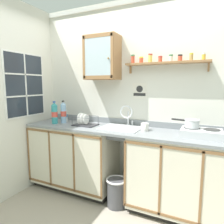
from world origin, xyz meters
TOP-DOWN VIEW (x-y plane):
  - floor at (0.00, 0.00)m, footprint 5.75×5.75m
  - back_wall at (0.00, 0.73)m, footprint 3.35×0.07m
  - lower_cabinet_run at (-0.75, 0.42)m, footprint 1.23×0.58m
  - lower_cabinet_run_right at (0.76, 0.42)m, footprint 1.22×0.58m
  - countertop at (0.00, 0.41)m, footprint 2.71×0.60m
  - backsplash at (0.00, 0.69)m, footprint 2.71×0.02m
  - sink at (-0.02, 0.46)m, footprint 0.51×0.45m
  - hot_plate_stove at (0.92, 0.41)m, footprint 0.41×0.29m
  - saucepan at (0.82, 0.43)m, footprint 0.30×0.16m
  - bottle_water_blue_0 at (-0.93, 0.42)m, footprint 0.08×0.08m
  - bottle_opaque_white_1 at (-0.98, 0.53)m, footprint 0.07×0.07m
  - bottle_detergent_teal_2 at (-1.01, 0.32)m, footprint 0.09×0.09m
  - dish_rack at (-0.56, 0.41)m, footprint 0.31×0.23m
  - mug at (0.28, 0.46)m, footprint 0.10×0.13m
  - wall_cabinet at (-0.36, 0.57)m, footprint 0.46×0.29m
  - spice_shelf at (0.46, 0.63)m, footprint 1.01×0.14m
  - warning_sign at (0.13, 0.70)m, footprint 0.20×0.01m
  - window at (-1.37, 0.15)m, footprint 0.03×0.67m
  - trash_bin at (0.00, 0.24)m, footprint 0.26×0.26m

SIDE VIEW (x-z plane):
  - floor at x=0.00m, z-range 0.00..0.00m
  - trash_bin at x=0.00m, z-range 0.01..0.37m
  - lower_cabinet_run at x=-0.75m, z-range 0.00..0.93m
  - lower_cabinet_run_right at x=0.76m, z-range 0.00..0.93m
  - sink at x=-0.02m, z-range 0.74..1.14m
  - countertop at x=0.00m, z-range 0.93..0.96m
  - backsplash at x=0.00m, z-range 0.96..1.04m
  - dish_rack at x=-0.56m, z-range 0.91..1.08m
  - hot_plate_stove at x=0.92m, z-range 0.95..1.05m
  - mug at x=0.28m, z-range 0.96..1.05m
  - bottle_opaque_white_1 at x=-0.98m, z-range 0.95..1.16m
  - saucepan at x=0.82m, z-range 1.05..1.14m
  - bottle_detergent_teal_2 at x=-1.01m, z-range 0.94..1.27m
  - bottle_water_blue_0 at x=-0.93m, z-range 0.94..1.27m
  - back_wall at x=0.00m, z-range 0.01..2.64m
  - warning_sign at x=0.13m, z-range 1.33..1.54m
  - window at x=-1.37m, z-range 1.06..1.95m
  - spice_shelf at x=0.46m, z-range 1.68..1.91m
  - wall_cabinet at x=-0.36m, z-range 1.58..2.17m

